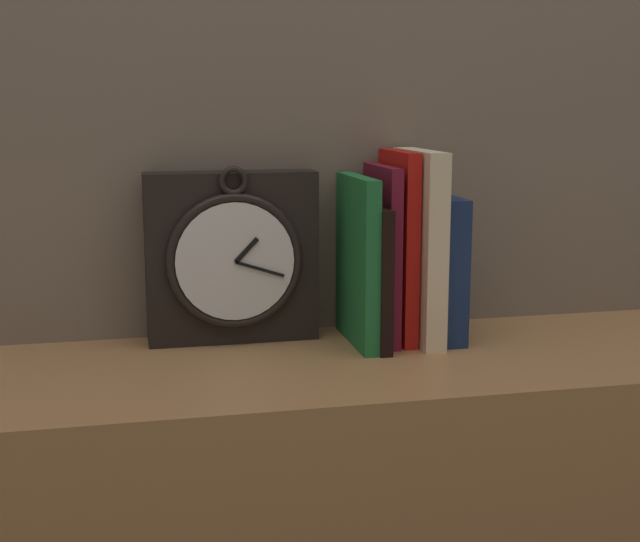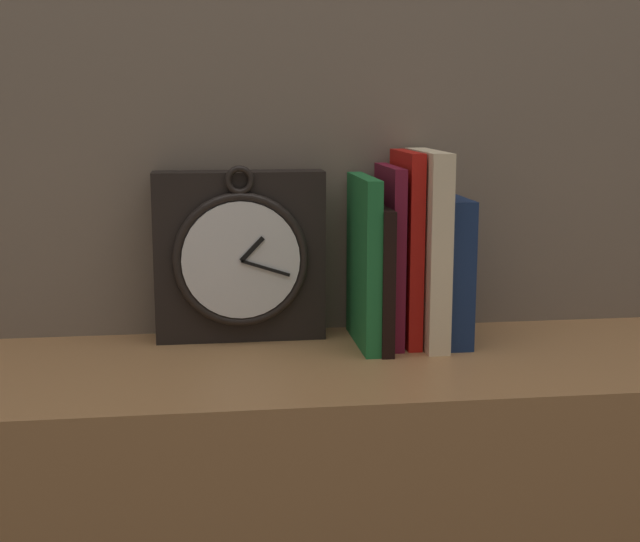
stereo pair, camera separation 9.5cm
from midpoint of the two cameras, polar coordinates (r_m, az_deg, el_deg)
The scene contains 7 objects.
clock at distance 1.20m, azimuth -2.91°, elevation 0.94°, with size 0.23×0.07×0.24m.
book_slot0_green at distance 1.19m, azimuth 5.10°, elevation 0.62°, with size 0.02×0.16×0.23m.
book_slot1_black at distance 1.19m, azimuth 5.96°, elevation -0.27°, with size 0.02×0.16×0.19m.
book_slot2_maroon at distance 1.20m, azimuth 6.71°, elevation 1.03°, with size 0.02×0.14×0.24m.
book_slot3_red at distance 1.21m, azimuth 7.76°, elevation 1.51°, with size 0.02×0.13×0.26m.
book_slot4_cream at distance 1.20m, azimuth 9.12°, elevation 1.48°, with size 0.03×0.15×0.26m.
book_slot5_navy at distance 1.23m, azimuth 10.47°, elevation 0.13°, with size 0.03×0.14×0.20m.
Camera 2 is at (-0.14, -1.07, 1.05)m, focal length 50.00 mm.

